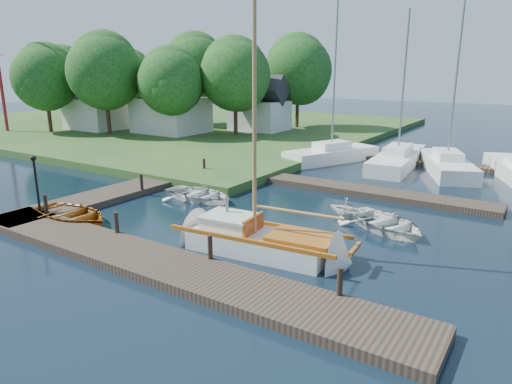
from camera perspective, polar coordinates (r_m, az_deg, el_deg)
The scene contains 31 objects.
ground at distance 19.79m, azimuth -0.00°, elevation -3.36°, with size 160.00×160.00×0.00m, color black.
near_dock at distance 15.41m, azimuth -12.47°, elevation -8.66°, with size 18.00×2.20×0.30m, color #2E241C.
left_dock at distance 26.18m, azimuth -12.34°, elevation 1.23°, with size 2.20×18.00×0.30m, color #2E241C.
far_dock at distance 24.47m, azimuth 12.35°, elevation 0.27°, with size 14.00×1.60×0.30m, color #2E241C.
shore at distance 54.07m, azimuth -12.26°, elevation 8.37°, with size 50.00×40.00×0.50m, color #285122.
mooring_post_0 at distance 21.49m, azimuth -24.80°, elevation -1.34°, with size 0.16×0.16×0.80m, color black.
mooring_post_1 at distance 17.95m, azimuth -17.04°, elevation -3.65°, with size 0.16×0.16×0.80m, color black.
mooring_post_2 at distance 14.92m, azimuth -5.76°, elevation -6.87°, with size 0.16×0.16×0.80m, color black.
mooring_post_3 at distance 12.80m, azimuth 10.44°, elevation -10.93°, with size 0.16×0.16×0.80m, color black.
mooring_post_4 at distance 24.01m, azimuth -14.12°, elevation 1.23°, with size 0.16×0.16×0.80m, color black.
mooring_post_5 at distance 27.54m, azimuth -6.50°, elevation 3.34°, with size 0.16×0.16×0.80m, color black.
lamp_post at distance 21.64m, azimuth -25.85°, elevation 1.85°, with size 0.24×0.24×2.44m.
sailboat at distance 16.13m, azimuth 0.98°, elevation -6.44°, with size 7.31×2.68×9.83m.
dinghy at distance 20.86m, azimuth -22.08°, elevation -2.33°, with size 2.85×4.00×0.83m, color maroon.
tender_a at distance 22.65m, azimuth -7.12°, elevation -0.06°, with size 2.68×3.75×0.78m, color silver.
tender_c at distance 19.04m, azimuth 15.89°, elevation -3.46°, with size 2.72×3.81×0.79m, color silver.
tender_d at distance 20.14m, azimuth 11.45°, elevation -1.84°, with size 1.64×1.90×1.00m, color silver.
marina_boat_0 at distance 32.42m, azimuth 9.40°, elevation 4.79°, with size 4.85×7.37×10.77m.
marina_boat_1 at distance 31.76m, azimuth 17.28°, elevation 4.06°, with size 2.95×9.06×9.88m.
marina_boat_2 at distance 30.89m, azimuth 22.74°, elevation 3.31°, with size 4.96×7.81×11.67m.
house_a at distance 43.97m, azimuth -10.61°, elevation 10.54°, with size 6.30×5.00×6.29m.
house_b at distance 48.58m, azimuth -19.22°, elevation 10.15°, with size 5.77×4.50×5.79m.
house_c at distance 45.00m, azimuth 0.45°, elevation 10.40°, with size 5.25×4.00×5.28m.
tree_0 at distance 47.82m, azimuth -24.84°, elevation 12.87°, with size 6.12×6.07×8.28m.
tree_1 at distance 44.11m, azimuth -18.35°, elevation 14.13°, with size 6.70×6.70×9.20m.
tree_2 at distance 41.07m, azimuth -10.61°, elevation 13.43°, with size 5.83×5.75×7.82m.
tree_3 at distance 41.58m, azimuth -2.58°, elevation 14.46°, with size 6.41×6.38×8.74m.
tree_4 at distance 49.68m, azimuth -7.56°, elevation 15.09°, with size 7.01×7.01×9.66m.
tree_5 at distance 53.87m, azimuth -15.63°, elevation 13.66°, with size 6.00×5.94×8.10m.
tree_6 at distance 56.13m, azimuth -22.96°, elevation 13.31°, with size 6.24×6.20×8.46m.
tree_7 at distance 47.33m, azimuth 5.32°, elevation 14.96°, with size 6.83×6.83×9.38m.
Camera 1 is at (10.29, -15.70, 6.26)m, focal length 32.00 mm.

